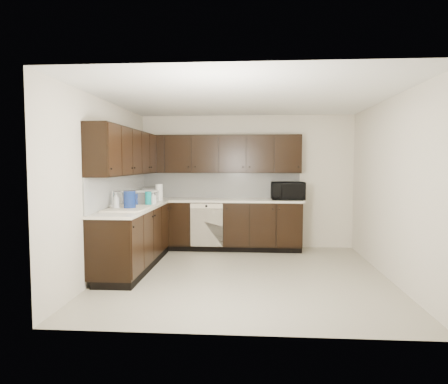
{
  "coord_description": "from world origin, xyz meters",
  "views": [
    {
      "loc": [
        0.11,
        -5.61,
        1.6
      ],
      "look_at": [
        -0.33,
        0.6,
        1.15
      ],
      "focal_mm": 32.0,
      "sensor_mm": 36.0,
      "label": 1
    }
  ],
  "objects_px": {
    "sink": "(128,213)",
    "toaster_oven": "(152,193)",
    "storage_bin": "(140,197)",
    "blue_pitcher": "(130,200)",
    "microwave": "(288,191)"
  },
  "relations": [
    {
      "from": "sink",
      "to": "toaster_oven",
      "type": "bearing_deg",
      "value": 92.35
    },
    {
      "from": "storage_bin",
      "to": "blue_pitcher",
      "type": "relative_size",
      "value": 1.96
    },
    {
      "from": "sink",
      "to": "toaster_oven",
      "type": "xyz_separation_m",
      "value": [
        -0.07,
        1.68,
        0.16
      ]
    },
    {
      "from": "microwave",
      "to": "sink",
      "type": "bearing_deg",
      "value": -149.09
    },
    {
      "from": "storage_bin",
      "to": "sink",
      "type": "bearing_deg",
      "value": -86.76
    },
    {
      "from": "microwave",
      "to": "storage_bin",
      "type": "distance_m",
      "value": 2.61
    },
    {
      "from": "sink",
      "to": "microwave",
      "type": "relative_size",
      "value": 1.41
    },
    {
      "from": "sink",
      "to": "microwave",
      "type": "distance_m",
      "value": 2.95
    },
    {
      "from": "sink",
      "to": "toaster_oven",
      "type": "relative_size",
      "value": 2.52
    },
    {
      "from": "microwave",
      "to": "storage_bin",
      "type": "height_order",
      "value": "microwave"
    },
    {
      "from": "toaster_oven",
      "to": "blue_pitcher",
      "type": "height_order",
      "value": "blue_pitcher"
    },
    {
      "from": "sink",
      "to": "storage_bin",
      "type": "xyz_separation_m",
      "value": [
        -0.05,
        0.83,
        0.16
      ]
    },
    {
      "from": "sink",
      "to": "blue_pitcher",
      "type": "height_order",
      "value": "blue_pitcher"
    },
    {
      "from": "sink",
      "to": "blue_pitcher",
      "type": "distance_m",
      "value": 0.19
    },
    {
      "from": "microwave",
      "to": "blue_pitcher",
      "type": "relative_size",
      "value": 2.22
    }
  ]
}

